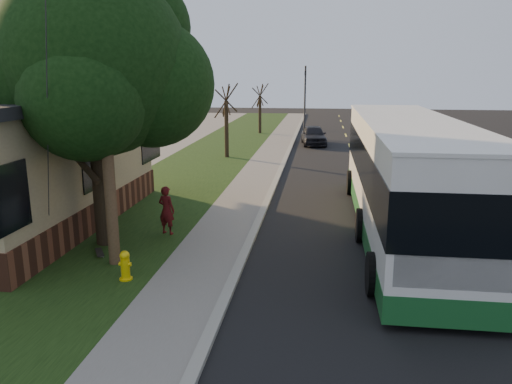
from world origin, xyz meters
TOP-DOWN VIEW (x-y plane):
  - ground at (0.00, 0.00)m, footprint 120.00×120.00m
  - road at (4.00, 10.00)m, footprint 8.00×80.00m
  - curb at (0.00, 10.00)m, footprint 0.25×80.00m
  - sidewalk at (-1.00, 10.00)m, footprint 2.00×80.00m
  - grass_verge at (-4.50, 10.00)m, footprint 5.00×80.00m
  - fire_hydrant at (-2.60, 0.00)m, footprint 0.32×0.32m
  - utility_pole at (-3.31, 0.99)m, footprint 2.86×3.21m
  - leafy_tree at (-4.17, 2.65)m, footprint 6.30×6.00m
  - bare_tree_near at (-3.50, 18.00)m, footprint 1.38×1.21m
  - bare_tree_far at (-3.00, 30.00)m, footprint 1.38×1.21m
  - traffic_signal at (0.50, 34.00)m, footprint 0.18×0.22m
  - transit_bus at (4.70, 4.92)m, footprint 3.08×13.34m
  - skateboarder at (-2.66, 3.57)m, footprint 0.64×0.52m
  - skateboard_main at (-3.99, 1.56)m, footprint 0.53×0.72m
  - dumpster at (-8.91, 4.54)m, footprint 1.41×1.14m
  - distant_car at (1.50, 24.28)m, footprint 2.02×4.11m

SIDE VIEW (x-z plane):
  - ground at x=0.00m, z-range 0.00..0.00m
  - road at x=4.00m, z-range 0.00..0.01m
  - grass_verge at x=-4.50m, z-range 0.00..0.07m
  - sidewalk at x=-1.00m, z-range 0.00..0.08m
  - curb at x=0.00m, z-range 0.00..0.12m
  - skateboard_main at x=-3.99m, z-range 0.09..0.16m
  - fire_hydrant at x=-2.60m, z-range 0.06..0.80m
  - dumpster at x=-8.91m, z-range 0.04..1.24m
  - distant_car at x=1.50m, z-range 0.00..1.35m
  - skateboarder at x=-2.66m, z-range 0.07..1.60m
  - transit_bus at x=4.70m, z-range 0.12..3.72m
  - bare_tree_far at x=-3.00m, z-range -0.01..4.02m
  - bare_tree_near at x=-3.50m, z-range 0.00..4.30m
  - traffic_signal at x=0.50m, z-range 0.41..5.91m
  - utility_pole at x=-3.31m, z-range 0.10..9.17m
  - leafy_tree at x=-4.17m, z-range 1.27..9.07m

